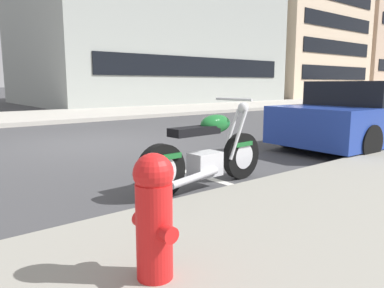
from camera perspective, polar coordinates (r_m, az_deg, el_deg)
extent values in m
plane|color=#3D3D3F|center=(8.31, -14.92, -0.03)|extent=(260.00, 260.00, 0.00)
cube|color=#ADA89E|center=(21.11, 7.70, 5.87)|extent=(120.00, 5.00, 0.14)
cube|color=silver|center=(5.10, 3.24, -5.45)|extent=(0.12, 2.20, 0.01)
cylinder|color=black|center=(5.15, 7.58, -1.81)|extent=(0.64, 0.14, 0.63)
cylinder|color=silver|center=(5.15, 7.58, -1.81)|extent=(0.35, 0.14, 0.35)
cylinder|color=black|center=(4.22, -4.77, -4.24)|extent=(0.64, 0.14, 0.63)
cylinder|color=silver|center=(4.22, -4.77, -4.24)|extent=(0.35, 0.14, 0.35)
cube|color=silver|center=(4.66, 2.03, -3.11)|extent=(0.41, 0.28, 0.30)
cube|color=black|center=(4.47, 0.39, 2.02)|extent=(0.69, 0.25, 0.10)
ellipsoid|color=#196028|center=(4.71, 3.65, 3.11)|extent=(0.49, 0.26, 0.24)
cube|color=#196028|center=(4.21, -4.26, -1.83)|extent=(0.37, 0.20, 0.06)
cube|color=#196028|center=(5.11, 7.48, 0.07)|extent=(0.33, 0.18, 0.06)
cylinder|color=silver|center=(5.04, 5.96, 1.60)|extent=(0.34, 0.06, 0.65)
cylinder|color=silver|center=(4.94, 7.16, 1.43)|extent=(0.34, 0.06, 0.65)
cylinder|color=silver|center=(4.92, 6.40, 6.85)|extent=(0.07, 0.62, 0.04)
sphere|color=silver|center=(5.08, 7.89, 5.54)|extent=(0.15, 0.15, 0.15)
cylinder|color=silver|center=(4.38, 0.45, -5.18)|extent=(0.71, 0.13, 0.16)
cube|color=navy|center=(8.53, 25.02, 3.15)|extent=(4.24, 1.98, 0.71)
cube|color=black|center=(8.56, 25.53, 7.12)|extent=(2.18, 1.75, 0.47)
cylinder|color=black|center=(10.14, 24.59, 2.85)|extent=(0.63, 0.25, 0.62)
cylinder|color=black|center=(7.86, 14.80, 1.74)|extent=(0.63, 0.25, 0.62)
cylinder|color=black|center=(6.96, 25.40, 0.21)|extent=(0.63, 0.25, 0.62)
cylinder|color=red|center=(2.27, -5.82, -13.20)|extent=(0.22, 0.22, 0.59)
sphere|color=red|center=(2.16, -5.97, -4.52)|extent=(0.24, 0.24, 0.24)
cylinder|color=red|center=(2.37, -7.72, -11.49)|extent=(0.10, 0.08, 0.10)
cylinder|color=red|center=(2.16, -3.73, -13.63)|extent=(0.10, 0.08, 0.10)
cube|color=#939993|center=(27.03, -7.19, 17.38)|extent=(15.87, 11.82, 10.27)
cube|color=black|center=(21.97, 1.36, 11.79)|extent=(13.33, 0.06, 1.10)
cube|color=beige|center=(36.05, 15.48, 14.74)|extent=(11.55, 8.62, 9.85)
cube|color=black|center=(33.51, 21.40, 10.15)|extent=(9.70, 0.06, 1.10)
cube|color=black|center=(33.62, 21.61, 13.62)|extent=(9.70, 0.06, 1.10)
cube|color=black|center=(33.86, 21.82, 17.04)|extent=(9.70, 0.06, 1.10)
cube|color=tan|center=(46.72, 22.61, 15.55)|extent=(9.79, 11.61, 13.89)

